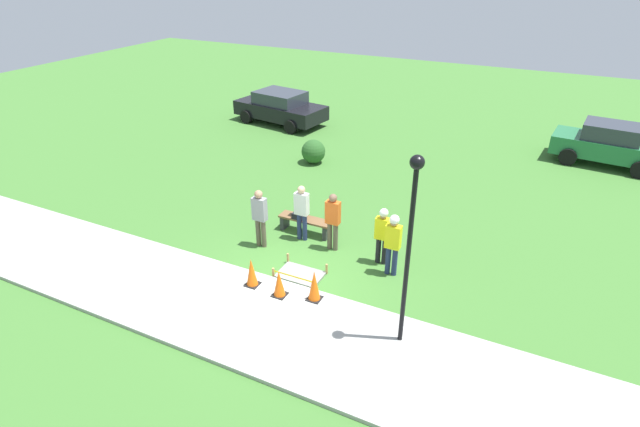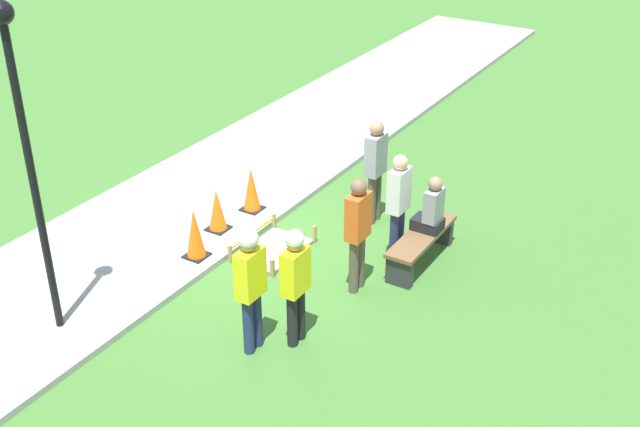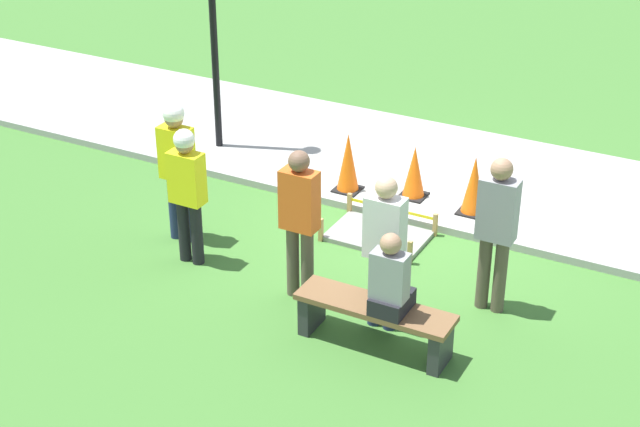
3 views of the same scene
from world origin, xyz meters
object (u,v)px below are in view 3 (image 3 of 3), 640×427
(person_seated_on_bench, at_px, (391,282))
(worker_supervisor, at_px, (187,186))
(traffic_cone_sidewalk_edge, at_px, (348,163))
(bystander_in_orange_shirt, at_px, (300,216))
(park_bench, at_px, (375,317))
(bystander_in_gray_shirt, at_px, (384,244))
(worker_assistant, at_px, (177,160))
(bystander_in_white_shirt, at_px, (496,226))
(traffic_cone_far_patch, at_px, (414,172))
(traffic_cone_near_patch, at_px, (474,185))

(person_seated_on_bench, height_order, worker_supervisor, worker_supervisor)
(traffic_cone_sidewalk_edge, height_order, bystander_in_orange_shirt, bystander_in_orange_shirt)
(park_bench, xyz_separation_m, worker_supervisor, (2.62, -0.54, 0.63))
(worker_supervisor, height_order, bystander_in_gray_shirt, bystander_in_gray_shirt)
(worker_assistant, height_order, bystander_in_orange_shirt, worker_assistant)
(park_bench, height_order, bystander_in_white_shirt, bystander_in_white_shirt)
(traffic_cone_far_patch, xyz_separation_m, bystander_in_orange_shirt, (0.20, 2.66, 0.54))
(traffic_cone_sidewalk_edge, bearing_deg, bystander_in_white_shirt, 146.77)
(traffic_cone_sidewalk_edge, height_order, worker_assistant, worker_assistant)
(person_seated_on_bench, relative_size, worker_assistant, 0.50)
(worker_supervisor, xyz_separation_m, bystander_in_orange_shirt, (-1.49, 0.06, 0.01))
(person_seated_on_bench, distance_m, worker_supervisor, 2.86)
(bystander_in_gray_shirt, bearing_deg, worker_assistant, -10.79)
(bystander_in_orange_shirt, bearing_deg, bystander_in_gray_shirt, 174.06)
(bystander_in_white_shirt, bearing_deg, worker_assistant, 4.38)
(park_bench, distance_m, worker_assistant, 3.25)
(worker_assistant, distance_m, bystander_in_gray_shirt, 3.00)
(traffic_cone_near_patch, xyz_separation_m, bystander_in_orange_shirt, (1.04, 2.59, 0.51))
(person_seated_on_bench, bearing_deg, worker_supervisor, -11.98)
(person_seated_on_bench, bearing_deg, traffic_cone_near_patch, -85.07)
(traffic_cone_near_patch, xyz_separation_m, traffic_cone_sidewalk_edge, (1.67, 0.17, 0.02))
(worker_supervisor, relative_size, bystander_in_orange_shirt, 0.95)
(traffic_cone_near_patch, xyz_separation_m, worker_supervisor, (2.53, 2.53, 0.50))
(traffic_cone_sidewalk_edge, height_order, park_bench, traffic_cone_sidewalk_edge)
(traffic_cone_far_patch, xyz_separation_m, traffic_cone_sidewalk_edge, (0.84, 0.24, 0.05))
(worker_assistant, relative_size, bystander_in_white_shirt, 1.00)
(traffic_cone_sidewalk_edge, bearing_deg, person_seated_on_bench, 123.33)
(park_bench, bearing_deg, bystander_in_orange_shirt, -23.13)
(bystander_in_gray_shirt, bearing_deg, traffic_cone_sidewalk_edge, -56.48)
(park_bench, relative_size, bystander_in_white_shirt, 0.92)
(worker_supervisor, bearing_deg, person_seated_on_bench, 168.02)
(park_bench, bearing_deg, worker_supervisor, -11.73)
(park_bench, xyz_separation_m, worker_assistant, (3.03, -0.94, 0.71))
(traffic_cone_sidewalk_edge, bearing_deg, traffic_cone_far_patch, -164.14)
(traffic_cone_sidewalk_edge, bearing_deg, bystander_in_gray_shirt, 123.52)
(traffic_cone_near_patch, relative_size, park_bench, 0.47)
(park_bench, distance_m, worker_supervisor, 2.75)
(traffic_cone_near_patch, distance_m, bystander_in_white_shirt, 2.11)
(traffic_cone_sidewalk_edge, height_order, bystander_in_gray_shirt, bystander_in_gray_shirt)
(traffic_cone_far_patch, bearing_deg, worker_supervisor, 56.93)
(person_seated_on_bench, height_order, bystander_in_gray_shirt, bystander_in_gray_shirt)
(worker_assistant, bearing_deg, traffic_cone_near_patch, -144.01)
(bystander_in_orange_shirt, bearing_deg, park_bench, 156.87)
(traffic_cone_near_patch, bearing_deg, park_bench, 91.66)
(traffic_cone_far_patch, height_order, bystander_in_orange_shirt, bystander_in_orange_shirt)
(traffic_cone_far_patch, height_order, traffic_cone_sidewalk_edge, traffic_cone_sidewalk_edge)
(traffic_cone_sidewalk_edge, height_order, worker_supervisor, worker_supervisor)
(traffic_cone_near_patch, relative_size, traffic_cone_sidewalk_edge, 0.95)
(traffic_cone_far_patch, bearing_deg, traffic_cone_sidewalk_edge, 15.86)
(park_bench, xyz_separation_m, bystander_in_orange_shirt, (1.13, -0.48, 0.65))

